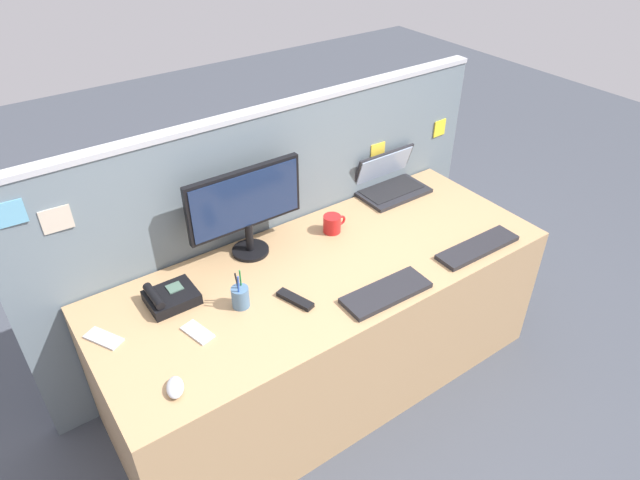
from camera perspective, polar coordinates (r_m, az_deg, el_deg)
ground_plane at (r=2.99m, az=0.57°, el=-13.61°), size 10.00×10.00×0.00m
desk at (r=2.73m, az=0.61°, el=-8.69°), size 2.09×0.82×0.71m
cubicle_divider at (r=2.83m, az=-4.69°, el=1.02°), size 2.47×0.08×1.32m
desktop_monitor at (r=2.47m, az=-7.62°, el=3.64°), size 0.55×0.17×0.42m
laptop at (r=3.06m, az=7.04°, el=5.93°), size 0.37×0.25×0.22m
desk_phone at (r=2.38m, az=-15.11°, el=-5.67°), size 0.20×0.17×0.08m
keyboard_main at (r=2.36m, az=6.79°, el=-5.38°), size 0.40×0.16×0.02m
keyboard_spare at (r=2.70m, az=15.84°, el=-0.73°), size 0.44×0.13×0.02m
computer_mouse_right_hand at (r=2.04m, az=-14.62°, el=-14.39°), size 0.09×0.11×0.03m
pen_cup at (r=2.29m, az=-8.16°, el=-5.76°), size 0.07×0.07×0.18m
cell_phone_white_slab at (r=2.23m, az=-12.42°, el=-9.20°), size 0.09×0.15×0.01m
cell_phone_silver_slab at (r=2.31m, az=-21.27°, el=-9.36°), size 0.13×0.16×0.01m
tv_remote at (r=2.31m, az=-2.57°, el=-6.10°), size 0.09×0.18×0.02m
coffee_mug at (r=2.70m, az=1.28°, el=1.68°), size 0.12×0.09×0.09m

